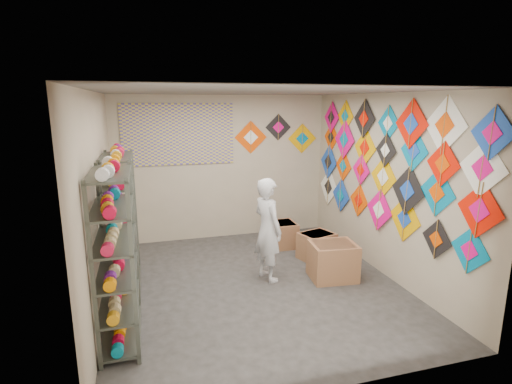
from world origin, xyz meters
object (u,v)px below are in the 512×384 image
object	(u,v)px
shelf_rack_front	(116,257)
carton_b	(317,246)
carton_a	(333,261)
shelf_rack_back	(121,223)
shopkeeper	(268,229)
carton_c	(282,234)

from	to	relation	value
shelf_rack_front	carton_b	xyz separation A→B (m)	(3.04, 1.53, -0.73)
carton_a	shelf_rack_front	bearing A→B (deg)	-159.56
shelf_rack_front	shelf_rack_back	bearing A→B (deg)	90.00
shopkeeper	shelf_rack_front	bearing A→B (deg)	98.53
carton_a	carton_c	size ratio (longest dim) A/B	1.28
shopkeeper	shelf_rack_back	bearing A→B (deg)	63.81
shopkeeper	carton_a	distance (m)	1.08
carton_b	carton_c	bearing A→B (deg)	98.86
shelf_rack_front	carton_a	bearing A→B (deg)	14.35
carton_c	shelf_rack_front	bearing A→B (deg)	-139.86
shopkeeper	carton_b	xyz separation A→B (m)	(1.02, 0.51, -0.54)
shelf_rack_front	carton_c	world-z (taller)	shelf_rack_front
shelf_rack_back	shopkeeper	world-z (taller)	shelf_rack_back
shelf_rack_front	carton_a	size ratio (longest dim) A/B	2.91
carton_b	carton_c	xyz separation A→B (m)	(-0.35, 0.72, 0.00)
carton_b	shelf_rack_back	bearing A→B (deg)	167.20
shelf_rack_front	carton_a	world-z (taller)	shelf_rack_front
shopkeeper	carton_a	bearing A→B (deg)	-124.12
shelf_rack_back	carton_a	bearing A→B (deg)	-10.48
carton_b	shelf_rack_front	bearing A→B (deg)	-170.40
carton_b	shopkeeper	bearing A→B (deg)	-170.69
shopkeeper	carton_a	world-z (taller)	shopkeeper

